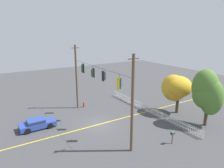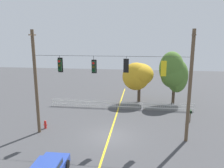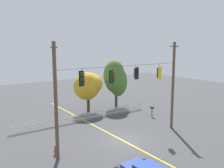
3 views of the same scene
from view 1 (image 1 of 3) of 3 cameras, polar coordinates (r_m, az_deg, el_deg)
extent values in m
plane|color=#424244|center=(25.09, -3.73, -11.23)|extent=(80.00, 80.00, 0.00)
cube|color=gold|center=(25.09, -3.73, -11.22)|extent=(0.16, 36.00, 0.01)
cylinder|color=brown|center=(29.16, -9.90, 1.82)|extent=(0.28, 0.28, 9.13)
cylinder|color=brown|center=(18.26, 5.72, -5.88)|extent=(0.28, 0.28, 9.13)
cube|color=brown|center=(28.54, -10.26, 9.90)|extent=(0.10, 1.10, 0.10)
cube|color=brown|center=(17.25, 6.07, 7.02)|extent=(0.10, 1.10, 0.10)
cylinder|color=black|center=(22.91, -4.02, 4.70)|extent=(12.75, 0.02, 0.02)
cylinder|color=black|center=(26.68, -8.26, 5.68)|extent=(0.03, 0.03, 0.30)
cube|color=black|center=(26.84, -7.96, 4.33)|extent=(0.43, 0.02, 1.26)
cube|color=black|center=(26.79, -8.21, 4.30)|extent=(0.30, 0.24, 1.01)
cylinder|color=red|center=(26.68, -8.51, 4.98)|extent=(0.20, 0.03, 0.20)
cube|color=black|center=(26.64, -8.60, 5.21)|extent=(0.22, 0.12, 0.06)
cylinder|color=#463B09|center=(26.73, -8.48, 4.27)|extent=(0.20, 0.03, 0.20)
cube|color=black|center=(26.70, -8.58, 4.50)|extent=(0.22, 0.12, 0.06)
cylinder|color=#073513|center=(26.80, -8.45, 3.56)|extent=(0.20, 0.03, 0.20)
cube|color=black|center=(26.76, -8.55, 3.79)|extent=(0.22, 0.12, 0.06)
cylinder|color=black|center=(24.08, -5.46, 4.65)|extent=(0.03, 0.03, 0.43)
cube|color=black|center=(24.26, -5.14, 3.11)|extent=(0.43, 0.02, 1.14)
cube|color=#1E3323|center=(24.21, -5.42, 3.08)|extent=(0.30, 0.24, 0.92)
cylinder|color=red|center=(24.09, -5.72, 3.76)|extent=(0.20, 0.03, 0.20)
cube|color=#1E3323|center=(24.05, -5.83, 4.02)|extent=(0.22, 0.12, 0.06)
cylinder|color=#463B09|center=(24.15, -5.70, 3.05)|extent=(0.20, 0.03, 0.20)
cube|color=#1E3323|center=(24.11, -5.81, 3.30)|extent=(0.22, 0.12, 0.06)
cylinder|color=#073513|center=(24.21, -5.69, 2.34)|extent=(0.20, 0.03, 0.20)
cube|color=#1E3323|center=(24.17, -5.79, 2.59)|extent=(0.22, 0.12, 0.06)
cylinder|color=black|center=(21.74, -2.30, 3.80)|extent=(0.03, 0.03, 0.29)
cube|color=black|center=(21.80, -2.58, 2.22)|extent=(0.43, 0.02, 1.12)
cube|color=#1E3323|center=(21.86, -2.28, 2.26)|extent=(0.30, 0.24, 0.91)
cylinder|color=red|center=(21.86, -1.98, 3.08)|extent=(0.20, 0.03, 0.20)
cube|color=#1E3323|center=(21.86, -1.88, 3.38)|extent=(0.22, 0.12, 0.06)
cylinder|color=#463B09|center=(21.93, -1.98, 2.30)|extent=(0.20, 0.03, 0.20)
cube|color=#1E3323|center=(21.92, -1.88, 2.61)|extent=(0.22, 0.12, 0.06)
cylinder|color=#073513|center=(21.99, -1.97, 1.53)|extent=(0.20, 0.03, 0.20)
cube|color=#1E3323|center=(21.99, -1.87, 1.84)|extent=(0.22, 0.12, 0.06)
cylinder|color=black|center=(19.28, 2.05, 2.18)|extent=(0.03, 0.03, 0.42)
cube|color=yellow|center=(19.38, 1.71, 0.10)|extent=(0.43, 0.02, 1.23)
cube|color=black|center=(19.45, 2.03, 0.15)|extent=(0.30, 0.24, 0.99)
cylinder|color=red|center=(19.44, 2.37, 1.14)|extent=(0.20, 0.03, 0.20)
cube|color=black|center=(19.44, 2.48, 1.49)|extent=(0.22, 0.12, 0.06)
cylinder|color=#463B09|center=(19.52, 2.36, 0.20)|extent=(0.20, 0.03, 0.20)
cube|color=black|center=(19.52, 2.47, 0.54)|extent=(0.22, 0.12, 0.06)
cylinder|color=#073513|center=(19.61, 2.35, -0.73)|extent=(0.20, 0.03, 0.20)
cube|color=black|center=(19.60, 2.46, -0.39)|extent=(0.22, 0.12, 0.06)
cube|color=silver|center=(35.21, 0.67, -2.58)|extent=(0.06, 0.04, 0.98)
cube|color=silver|center=(35.03, 0.86, -2.67)|extent=(0.06, 0.04, 0.98)
cube|color=silver|center=(34.85, 1.06, -2.76)|extent=(0.06, 0.04, 0.98)
cube|color=silver|center=(34.67, 1.26, -2.86)|extent=(0.06, 0.04, 0.98)
cube|color=silver|center=(34.50, 1.46, -2.95)|extent=(0.06, 0.04, 0.98)
cube|color=silver|center=(34.32, 1.67, -3.05)|extent=(0.06, 0.04, 0.98)
cube|color=silver|center=(34.14, 1.87, -3.15)|extent=(0.06, 0.04, 0.98)
cube|color=silver|center=(33.97, 2.08, -3.24)|extent=(0.06, 0.04, 0.98)
cube|color=silver|center=(33.79, 2.29, -3.34)|extent=(0.06, 0.04, 0.98)
cube|color=silver|center=(33.62, 2.50, -3.44)|extent=(0.06, 0.04, 0.98)
cube|color=silver|center=(33.44, 2.72, -3.54)|extent=(0.06, 0.04, 0.98)
cube|color=silver|center=(33.27, 2.94, -3.64)|extent=(0.06, 0.04, 0.98)
cube|color=silver|center=(33.09, 3.16, -3.75)|extent=(0.06, 0.04, 0.98)
cube|color=silver|center=(32.92, 3.38, -3.85)|extent=(0.06, 0.04, 0.98)
cube|color=silver|center=(32.75, 3.60, -3.96)|extent=(0.06, 0.04, 0.98)
cube|color=silver|center=(32.58, 3.83, -4.06)|extent=(0.06, 0.04, 0.98)
cube|color=silver|center=(32.41, 4.06, -4.17)|extent=(0.06, 0.04, 0.98)
cube|color=silver|center=(32.24, 4.29, -4.28)|extent=(0.06, 0.04, 0.98)
cube|color=silver|center=(32.07, 4.53, -4.39)|extent=(0.06, 0.04, 0.98)
cube|color=silver|center=(31.90, 4.76, -4.50)|extent=(0.06, 0.04, 0.98)
cube|color=silver|center=(31.73, 5.00, -4.61)|extent=(0.06, 0.04, 0.98)
cube|color=silver|center=(31.56, 5.25, -4.72)|extent=(0.06, 0.04, 0.98)
cube|color=silver|center=(31.40, 5.49, -4.83)|extent=(0.06, 0.04, 0.98)
cube|color=silver|center=(31.23, 5.74, -4.95)|extent=(0.06, 0.04, 0.98)
cube|color=silver|center=(31.06, 5.99, -5.06)|extent=(0.06, 0.04, 0.98)
cube|color=silver|center=(30.90, 6.24, -5.18)|extent=(0.06, 0.04, 0.98)
cube|color=silver|center=(30.73, 6.50, -5.30)|extent=(0.06, 0.04, 0.98)
cube|color=silver|center=(30.57, 6.76, -5.42)|extent=(0.06, 0.04, 0.98)
cube|color=silver|center=(30.41, 7.02, -5.54)|extent=(0.06, 0.04, 0.98)
cube|color=silver|center=(30.25, 7.28, -5.66)|extent=(0.06, 0.04, 0.98)
cube|color=silver|center=(30.09, 7.55, -5.78)|extent=(0.06, 0.04, 0.98)
cube|color=silver|center=(29.93, 7.82, -5.91)|extent=(0.06, 0.04, 0.98)
cube|color=silver|center=(29.77, 8.09, -6.03)|extent=(0.06, 0.04, 0.98)
cube|color=silver|center=(29.61, 8.37, -6.16)|extent=(0.06, 0.04, 0.98)
cube|color=silver|center=(29.45, 8.65, -6.28)|extent=(0.06, 0.04, 0.98)
cube|color=silver|center=(29.29, 8.93, -6.41)|extent=(0.06, 0.04, 0.98)
cube|color=silver|center=(29.14, 9.22, -6.54)|extent=(0.06, 0.04, 0.98)
cube|color=silver|center=(28.98, 9.51, -6.67)|extent=(0.06, 0.04, 0.98)
cube|color=silver|center=(28.83, 9.80, -6.81)|extent=(0.06, 0.04, 0.98)
cube|color=silver|center=(28.68, 10.10, -6.94)|extent=(0.06, 0.04, 0.98)
cube|color=silver|center=(28.52, 10.40, -7.07)|extent=(0.06, 0.04, 0.98)
cube|color=silver|center=(28.37, 10.70, -7.21)|extent=(0.06, 0.04, 0.98)
cube|color=silver|center=(28.22, 11.00, -7.35)|extent=(0.06, 0.04, 0.98)
cube|color=silver|center=(28.07, 11.31, -7.49)|extent=(0.06, 0.04, 0.98)
cube|color=silver|center=(27.92, 11.63, -7.63)|extent=(0.06, 0.04, 0.98)
cube|color=silver|center=(27.78, 11.94, -7.77)|extent=(0.06, 0.04, 0.98)
cube|color=silver|center=(27.63, 12.26, -7.91)|extent=(0.06, 0.04, 0.98)
cube|color=silver|center=(27.48, 12.59, -8.05)|extent=(0.06, 0.04, 0.98)
cube|color=silver|center=(27.34, 12.92, -8.20)|extent=(0.06, 0.04, 0.98)
cube|color=silver|center=(27.20, 13.25, -8.35)|extent=(0.06, 0.04, 0.98)
cube|color=silver|center=(27.05, 13.58, -8.49)|extent=(0.06, 0.04, 0.98)
cube|color=silver|center=(26.91, 13.92, -8.64)|extent=(0.06, 0.04, 0.98)
cube|color=silver|center=(26.77, 14.26, -8.79)|extent=(0.06, 0.04, 0.98)
cube|color=silver|center=(26.63, 14.61, -8.94)|extent=(0.06, 0.04, 0.98)
cube|color=silver|center=(26.49, 14.96, -9.10)|extent=(0.06, 0.04, 0.98)
cube|color=silver|center=(26.36, 15.31, -9.25)|extent=(0.06, 0.04, 0.98)
cube|color=silver|center=(26.22, 15.67, -9.40)|extent=(0.06, 0.04, 0.98)
cube|color=silver|center=(26.09, 16.03, -9.56)|extent=(0.06, 0.04, 0.98)
cube|color=silver|center=(25.95, 16.40, -9.72)|extent=(0.06, 0.04, 0.98)
cube|color=silver|center=(25.82, 16.77, -9.88)|extent=(0.06, 0.04, 0.98)
cube|color=silver|center=(25.69, 17.14, -10.04)|extent=(0.06, 0.04, 0.98)
cube|color=silver|center=(25.56, 17.52, -10.20)|extent=(0.06, 0.04, 0.98)
cube|color=silver|center=(25.44, 17.91, -10.36)|extent=(0.06, 0.04, 0.98)
cube|color=silver|center=(25.31, 18.29, -10.52)|extent=(0.06, 0.04, 0.98)
cube|color=silver|center=(25.18, 18.68, -10.69)|extent=(0.06, 0.04, 0.98)
cube|color=silver|center=(25.06, 19.08, -10.85)|extent=(0.06, 0.04, 0.98)
cube|color=silver|center=(24.94, 19.48, -11.02)|extent=(0.06, 0.04, 0.98)
cube|color=silver|center=(24.82, 19.89, -11.19)|extent=(0.06, 0.04, 0.98)
cube|color=silver|center=(24.70, 20.29, -11.36)|extent=(0.06, 0.04, 0.98)
cube|color=silver|center=(24.58, 20.71, -11.53)|extent=(0.06, 0.04, 0.98)
cube|color=silver|center=(24.46, 21.13, -11.70)|extent=(0.06, 0.04, 0.98)
cube|color=silver|center=(24.34, 21.55, -11.87)|extent=(0.06, 0.04, 0.98)
cube|color=silver|center=(24.23, 21.97, -12.04)|extent=(0.06, 0.04, 0.98)
cube|color=silver|center=(24.12, 22.41, -12.22)|extent=(0.06, 0.04, 0.98)
cube|color=silver|center=(24.01, 22.84, -12.39)|extent=(0.06, 0.04, 0.98)
cube|color=silver|center=(23.90, 23.28, -12.57)|extent=(0.06, 0.04, 0.98)
cube|color=silver|center=(23.79, 23.73, -12.75)|extent=(0.06, 0.04, 0.98)
cube|color=silver|center=(23.68, 24.18, -12.92)|extent=(0.06, 0.04, 0.98)
cube|color=silver|center=(28.84, 9.98, -7.22)|extent=(17.17, 0.03, 0.08)
cube|color=silver|center=(28.69, 10.01, -6.46)|extent=(17.17, 0.03, 0.08)
cylinder|color=#473828|center=(29.33, 17.80, -5.32)|extent=(0.41, 0.41, 2.54)
ellipsoid|color=gold|center=(28.59, 16.88, -1.05)|extent=(3.51, 2.90, 3.60)
ellipsoid|color=gold|center=(28.48, 17.99, -0.71)|extent=(3.62, 3.57, 2.89)
cylinder|color=#473828|center=(26.79, 24.77, -8.12)|extent=(0.38, 0.38, 2.38)
ellipsoid|color=#4C752D|center=(25.84, 26.04, -3.33)|extent=(2.66, 2.45, 4.26)
ellipsoid|color=#4C752D|center=(25.90, 24.70, -2.86)|extent=(3.05, 2.70, 3.26)
ellipsoid|color=#4C752D|center=(25.87, 24.60, -0.84)|extent=(3.06, 2.76, 4.26)
cube|color=#28429E|center=(25.50, -20.11, -10.60)|extent=(1.78, 3.99, 0.55)
cube|color=#28429E|center=(25.27, -20.55, -9.66)|extent=(1.54, 1.92, 0.42)
cube|color=#232D38|center=(25.27, -20.55, -9.66)|extent=(1.58, 1.85, 0.27)
cylinder|color=black|center=(26.55, -17.91, -9.68)|extent=(0.19, 0.64, 0.64)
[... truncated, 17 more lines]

